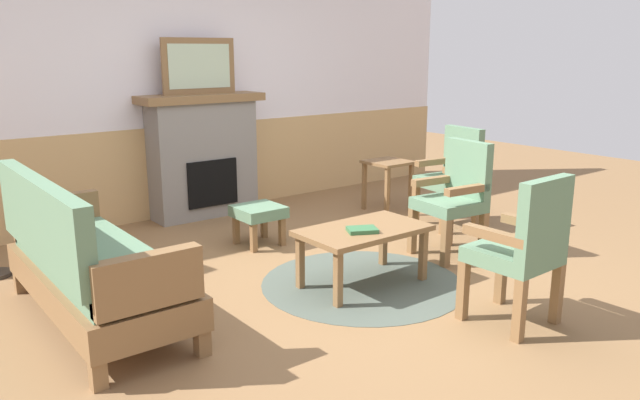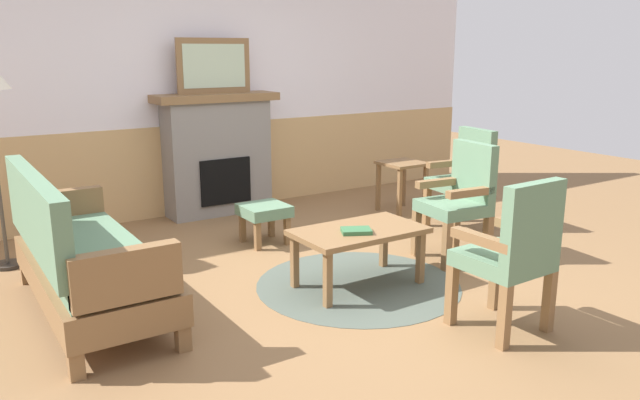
# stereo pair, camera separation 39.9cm
# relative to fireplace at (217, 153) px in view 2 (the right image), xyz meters

# --- Properties ---
(ground_plane) EXTENTS (14.00, 14.00, 0.00)m
(ground_plane) POSITION_rel_fireplace_xyz_m (0.00, -2.35, -0.65)
(ground_plane) COLOR olive
(wall_back) EXTENTS (7.20, 0.14, 2.70)m
(wall_back) POSITION_rel_fireplace_xyz_m (0.00, 0.25, 0.66)
(wall_back) COLOR white
(wall_back) RESTS_ON ground_plane
(fireplace) EXTENTS (1.30, 0.44, 1.28)m
(fireplace) POSITION_rel_fireplace_xyz_m (0.00, 0.00, 0.00)
(fireplace) COLOR gray
(fireplace) RESTS_ON ground_plane
(framed_picture) EXTENTS (0.80, 0.04, 0.56)m
(framed_picture) POSITION_rel_fireplace_xyz_m (0.00, 0.00, 0.91)
(framed_picture) COLOR brown
(framed_picture) RESTS_ON fireplace
(couch) EXTENTS (0.70, 1.80, 0.98)m
(couch) POSITION_rel_fireplace_xyz_m (-1.83, -1.96, -0.26)
(couch) COLOR brown
(couch) RESTS_ON ground_plane
(coffee_table) EXTENTS (0.96, 0.56, 0.44)m
(coffee_table) POSITION_rel_fireplace_xyz_m (-0.00, -2.52, -0.27)
(coffee_table) COLOR brown
(coffee_table) RESTS_ON ground_plane
(round_rug) EXTENTS (1.53, 1.53, 0.01)m
(round_rug) POSITION_rel_fireplace_xyz_m (-0.00, -2.52, -0.65)
(round_rug) COLOR #4C564C
(round_rug) RESTS_ON ground_plane
(book_on_table) EXTENTS (0.26, 0.23, 0.03)m
(book_on_table) POSITION_rel_fireplace_xyz_m (-0.08, -2.60, -0.20)
(book_on_table) COLOR #33663D
(book_on_table) RESTS_ON coffee_table
(footstool) EXTENTS (0.40, 0.40, 0.36)m
(footstool) POSITION_rel_fireplace_xyz_m (-0.10, -1.23, -0.37)
(footstool) COLOR brown
(footstool) RESTS_ON ground_plane
(armchair_near_fireplace) EXTENTS (0.53, 0.53, 0.98)m
(armchair_near_fireplace) POSITION_rel_fireplace_xyz_m (1.78, -1.85, -0.11)
(armchair_near_fireplace) COLOR brown
(armchair_near_fireplace) RESTS_ON ground_plane
(armchair_by_window_left) EXTENTS (0.53, 0.53, 0.98)m
(armchair_by_window_left) POSITION_rel_fireplace_xyz_m (1.08, -2.48, -0.11)
(armchair_by_window_left) COLOR brown
(armchair_by_window_left) RESTS_ON ground_plane
(armchair_front_left) EXTENTS (0.49, 0.49, 0.98)m
(armchair_front_left) POSITION_rel_fireplace_xyz_m (0.31, -3.67, -0.11)
(armchair_front_left) COLOR brown
(armchair_front_left) RESTS_ON ground_plane
(side_table) EXTENTS (0.44, 0.44, 0.55)m
(side_table) POSITION_rel_fireplace_xyz_m (1.68, -1.03, -0.22)
(side_table) COLOR brown
(side_table) RESTS_ON ground_plane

